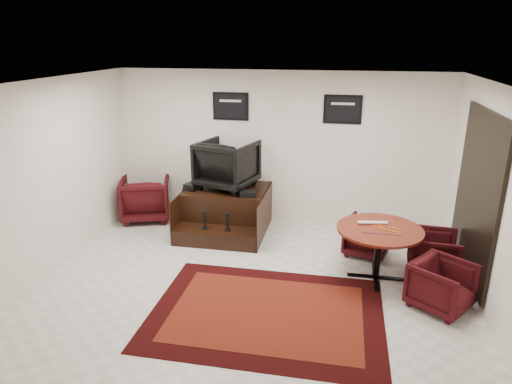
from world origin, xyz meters
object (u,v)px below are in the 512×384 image
at_px(shine_podium, 226,211).
at_px(table_chair_corner, 442,283).
at_px(meeting_table, 379,234).
at_px(table_chair_back, 368,235).
at_px(armchair_side, 146,196).
at_px(table_chair_window, 434,251).
at_px(shine_chair, 227,162).

distance_m(shine_podium, table_chair_corner, 3.89).
height_order(meeting_table, table_chair_back, meeting_table).
distance_m(armchair_side, table_chair_window, 5.20).
bearing_deg(meeting_table, armchair_side, 159.95).
relative_size(shine_chair, table_chair_window, 1.35).
xyz_separation_m(shine_chair, table_chair_back, (2.48, -0.69, -0.90)).
bearing_deg(shine_chair, meeting_table, 166.35).
xyz_separation_m(shine_podium, armchair_side, (-1.64, 0.21, 0.10)).
bearing_deg(shine_podium, shine_chair, 90.00).
relative_size(shine_chair, armchair_side, 1.05).
bearing_deg(meeting_table, shine_chair, 150.23).
height_order(shine_podium, table_chair_back, shine_podium).
bearing_deg(table_chair_corner, table_chair_window, 32.75).
relative_size(shine_podium, meeting_table, 1.26).
bearing_deg(table_chair_corner, armchair_side, 102.99).
xyz_separation_m(armchair_side, table_chair_corner, (5.00, -2.17, -0.10)).
distance_m(armchair_side, meeting_table, 4.51).
xyz_separation_m(shine_chair, armchair_side, (-1.64, 0.06, -0.78)).
bearing_deg(shine_chair, table_chair_corner, 164.05).
xyz_separation_m(shine_podium, shine_chair, (0.00, 0.15, 0.88)).
xyz_separation_m(armchair_side, table_chair_back, (4.12, -0.76, -0.12)).
bearing_deg(shine_chair, table_chair_back, -179.47).
distance_m(table_chair_back, table_chair_window, 1.04).
height_order(armchair_side, table_chair_window, armchair_side).
distance_m(shine_chair, table_chair_window, 3.71).
distance_m(shine_chair, table_chair_back, 2.73).
bearing_deg(armchair_side, meeting_table, 141.50).
relative_size(meeting_table, table_chair_corner, 1.72).
height_order(table_chair_back, table_chair_window, table_chair_window).
bearing_deg(armchair_side, table_chair_corner, 138.11).
distance_m(shine_chair, table_chair_corner, 4.06).
distance_m(shine_podium, table_chair_back, 2.54).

